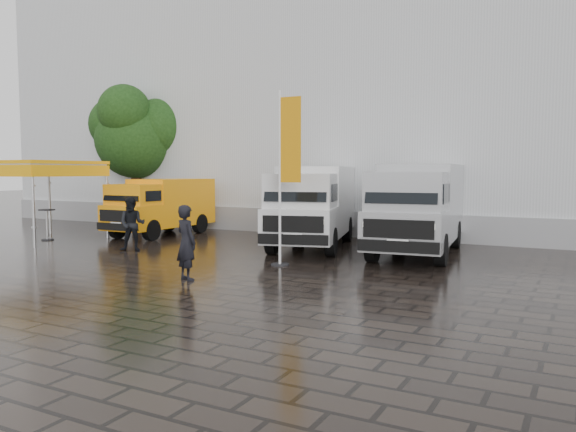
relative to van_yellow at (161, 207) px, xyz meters
The scene contains 12 objects.
ground 8.98m from the van_yellow, 33.21° to the right, with size 120.00×120.00×0.00m, color black.
exhibition_hall 15.39m from the van_yellow, 49.61° to the left, with size 44.00×16.00×12.00m, color silver.
hall_plinth 9.96m from the van_yellow, 17.98° to the left, with size 44.00×0.15×1.00m, color gray.
van_yellow is the anchor object (origin of this frame).
van_white 6.80m from the van_yellow, ahead, with size 2.08×6.24×2.70m, color silver, non-canonical shape.
van_silver 10.38m from the van_yellow, ahead, with size 2.13×6.38×2.76m, color #B7B8BC, non-canonical shape.
canopy_tent 4.66m from the van_yellow, 130.70° to the right, with size 3.42×3.42×2.93m.
flagpole 8.89m from the van_yellow, 27.08° to the right, with size 0.88×0.50×4.70m.
tree 6.08m from the van_yellow, 143.30° to the left, with size 3.75×3.88×6.73m.
cocktail_table 4.21m from the van_yellow, 129.69° to the right, with size 0.60×0.60×1.15m, color black.
person_front 9.59m from the van_yellow, 45.62° to the right, with size 0.65×0.42×1.77m, color black.
person_tent 4.38m from the van_yellow, 60.96° to the right, with size 0.84×0.65×1.73m, color black.
Camera 1 is at (7.50, -12.32, 2.55)m, focal length 35.00 mm.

